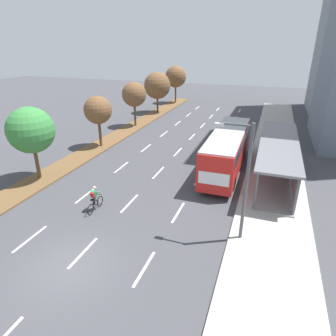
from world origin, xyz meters
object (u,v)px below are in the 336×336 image
cyclist (95,199)px  median_tree_second (31,130)px  bus_shelter (281,156)px  median_tree_third (98,110)px  streetlight (244,176)px  median_tree_fourth (134,95)px  bus (227,147)px  median_tree_fifth (157,86)px  median_tree_farthest (176,77)px

cyclist → median_tree_second: (-6.83, 2.57, 3.26)m
bus_shelter → median_tree_third: bearing=174.3°
median_tree_third → streetlight: bearing=-35.5°
median_tree_second → median_tree_fourth: median_tree_second is taller
streetlight → bus: bearing=102.9°
bus_shelter → streetlight: size_ratio=2.01×
median_tree_fourth → median_tree_fifth: median_tree_fifth is taller
median_tree_fourth → median_tree_farthest: (-0.13, 17.13, 0.48)m
bus_shelter → cyclist: bearing=-140.1°
bus_shelter → median_tree_second: median_tree_second is taller
median_tree_farthest → streetlight: streetlight is taller
streetlight → median_tree_fifth: bearing=119.4°
bus_shelter → median_tree_second: (-18.06, -6.81, 2.18)m
median_tree_fourth → median_tree_farthest: bearing=90.4°
median_tree_fifth → bus_shelter: bearing=-46.4°
bus → median_tree_farthest: size_ratio=1.78×
bus → median_tree_fifth: bearing=126.1°
median_tree_fourth → median_tree_third: bearing=-89.4°
median_tree_fifth → median_tree_farthest: 8.58m
median_tree_fifth → median_tree_second: bearing=-90.2°
bus_shelter → median_tree_fifth: bearing=133.6°
median_tree_third → streetlight: streetlight is taller
bus_shelter → median_tree_fourth: (-17.74, 10.32, 2.26)m
cyclist → streetlight: 9.63m
bus → median_tree_fourth: bearing=142.8°
bus → cyclist: bus is taller
bus → median_tree_second: bearing=-153.4°
cyclist → median_tree_second: bearing=159.3°
median_tree_fourth → bus_shelter: bearing=-30.2°
median_tree_farthest → streetlight: size_ratio=0.98×
cyclist → median_tree_third: size_ratio=0.35×
bus_shelter → bus: size_ratio=1.16×
bus_shelter → bus: (-4.28, 0.09, 0.20)m
median_tree_fifth → median_tree_fourth: bearing=-88.3°
cyclist → median_tree_third: bearing=119.9°
cyclist → median_tree_farthest: size_ratio=0.29×
bus → median_tree_fifth: median_tree_fifth is taller
bus_shelter → bus: bus is taller
median_tree_fifth → median_tree_farthest: size_ratio=0.95×
median_tree_third → median_tree_farthest: bearing=90.5°
bus → median_tree_fourth: (-13.46, 10.23, 2.05)m
median_tree_fifth → streetlight: (15.87, -28.22, -0.25)m
streetlight → median_tree_fourth: bearing=128.5°
bus_shelter → streetlight: bearing=-102.7°
median_tree_fifth → median_tree_farthest: (0.12, 8.56, 0.47)m
bus → cyclist: 11.82m
median_tree_second → median_tree_farthest: median_tree_farthest is taller
bus_shelter → median_tree_fifth: median_tree_fifth is taller
median_tree_third → streetlight: 19.09m
bus_shelter → median_tree_farthest: (-17.86, 27.44, 2.74)m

